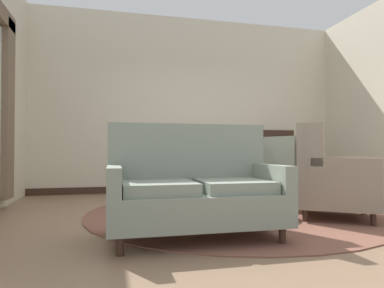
{
  "coord_description": "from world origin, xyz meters",
  "views": [
    {
      "loc": [
        -1.47,
        -3.68,
        0.76
      ],
      "look_at": [
        -0.38,
        0.94,
        0.86
      ],
      "focal_mm": 31.68,
      "sensor_mm": 36.0,
      "label": 1
    }
  ],
  "objects_px": {
    "armchair_foreground_right": "(181,173)",
    "armchair_near_window": "(328,178)",
    "sideboard": "(277,162)",
    "settee": "(194,190)",
    "porcelain_vase": "(226,165)",
    "side_table": "(267,173)",
    "coffee_table": "(229,182)",
    "armchair_beside_settee": "(282,176)"
  },
  "relations": [
    {
      "from": "porcelain_vase",
      "to": "side_table",
      "type": "distance_m",
      "value": 1.39
    },
    {
      "from": "settee",
      "to": "side_table",
      "type": "distance_m",
      "value": 2.48
    },
    {
      "from": "porcelain_vase",
      "to": "armchair_beside_settee",
      "type": "distance_m",
      "value": 1.17
    },
    {
      "from": "armchair_foreground_right",
      "to": "sideboard",
      "type": "bearing_deg",
      "value": -174.83
    },
    {
      "from": "armchair_beside_settee",
      "to": "settee",
      "type": "bearing_deg",
      "value": 106.11
    },
    {
      "from": "coffee_table",
      "to": "armchair_foreground_right",
      "type": "bearing_deg",
      "value": 103.62
    },
    {
      "from": "armchair_beside_settee",
      "to": "sideboard",
      "type": "bearing_deg",
      "value": -50.9
    },
    {
      "from": "armchair_foreground_right",
      "to": "sideboard",
      "type": "relative_size",
      "value": 0.89
    },
    {
      "from": "coffee_table",
      "to": "side_table",
      "type": "bearing_deg",
      "value": 45.19
    },
    {
      "from": "coffee_table",
      "to": "porcelain_vase",
      "type": "bearing_deg",
      "value": -177.0
    },
    {
      "from": "settee",
      "to": "sideboard",
      "type": "relative_size",
      "value": 1.27
    },
    {
      "from": "coffee_table",
      "to": "armchair_near_window",
      "type": "bearing_deg",
      "value": -23.5
    },
    {
      "from": "armchair_near_window",
      "to": "armchair_beside_settee",
      "type": "height_order",
      "value": "armchair_near_window"
    },
    {
      "from": "coffee_table",
      "to": "armchair_beside_settee",
      "type": "relative_size",
      "value": 0.83
    },
    {
      "from": "armchair_near_window",
      "to": "porcelain_vase",
      "type": "bearing_deg",
      "value": 99.79
    },
    {
      "from": "armchair_foreground_right",
      "to": "side_table",
      "type": "relative_size",
      "value": 1.45
    },
    {
      "from": "sideboard",
      "to": "settee",
      "type": "bearing_deg",
      "value": -127.7
    },
    {
      "from": "coffee_table",
      "to": "side_table",
      "type": "height_order",
      "value": "side_table"
    },
    {
      "from": "porcelain_vase",
      "to": "armchair_foreground_right",
      "type": "relative_size",
      "value": 0.29
    },
    {
      "from": "side_table",
      "to": "sideboard",
      "type": "distance_m",
      "value": 1.46
    },
    {
      "from": "armchair_foreground_right",
      "to": "side_table",
      "type": "bearing_deg",
      "value": 146.8
    },
    {
      "from": "coffee_table",
      "to": "armchair_beside_settee",
      "type": "distance_m",
      "value": 1.12
    },
    {
      "from": "armchair_near_window",
      "to": "side_table",
      "type": "distance_m",
      "value": 1.41
    },
    {
      "from": "armchair_foreground_right",
      "to": "armchair_beside_settee",
      "type": "distance_m",
      "value": 1.52
    },
    {
      "from": "armchair_beside_settee",
      "to": "side_table",
      "type": "distance_m",
      "value": 0.42
    },
    {
      "from": "armchair_near_window",
      "to": "armchair_foreground_right",
      "type": "relative_size",
      "value": 1.07
    },
    {
      "from": "armchair_near_window",
      "to": "armchair_beside_settee",
      "type": "relative_size",
      "value": 1.0
    },
    {
      "from": "coffee_table",
      "to": "armchair_near_window",
      "type": "height_order",
      "value": "armchair_near_window"
    },
    {
      "from": "settee",
      "to": "armchair_near_window",
      "type": "relative_size",
      "value": 1.34
    },
    {
      "from": "coffee_table",
      "to": "porcelain_vase",
      "type": "relative_size",
      "value": 3.05
    },
    {
      "from": "porcelain_vase",
      "to": "side_table",
      "type": "relative_size",
      "value": 0.42
    },
    {
      "from": "porcelain_vase",
      "to": "armchair_foreground_right",
      "type": "distance_m",
      "value": 1.37
    },
    {
      "from": "side_table",
      "to": "coffee_table",
      "type": "bearing_deg",
      "value": -134.81
    },
    {
      "from": "coffee_table",
      "to": "side_table",
      "type": "xyz_separation_m",
      "value": [
        0.96,
        0.96,
        0.04
      ]
    },
    {
      "from": "sideboard",
      "to": "side_table",
      "type": "bearing_deg",
      "value": -123.07
    },
    {
      "from": "porcelain_vase",
      "to": "sideboard",
      "type": "xyz_separation_m",
      "value": [
        1.79,
        2.19,
        -0.04
      ]
    },
    {
      "from": "sideboard",
      "to": "armchair_beside_settee",
      "type": "bearing_deg",
      "value": -115.08
    },
    {
      "from": "coffee_table",
      "to": "armchair_near_window",
      "type": "xyz_separation_m",
      "value": [
        1.03,
        -0.45,
        0.06
      ]
    },
    {
      "from": "coffee_table",
      "to": "settee",
      "type": "bearing_deg",
      "value": -125.16
    },
    {
      "from": "coffee_table",
      "to": "armchair_beside_settee",
      "type": "bearing_deg",
      "value": 28.87
    },
    {
      "from": "armchair_foreground_right",
      "to": "armchair_near_window",
      "type": "bearing_deg",
      "value": 109.99
    },
    {
      "from": "armchair_foreground_right",
      "to": "side_table",
      "type": "xyz_separation_m",
      "value": [
        1.28,
        -0.36,
        0.01
      ]
    }
  ]
}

